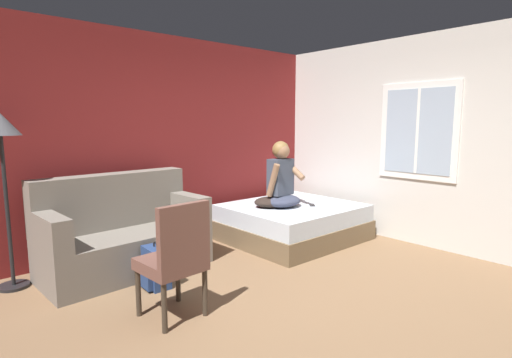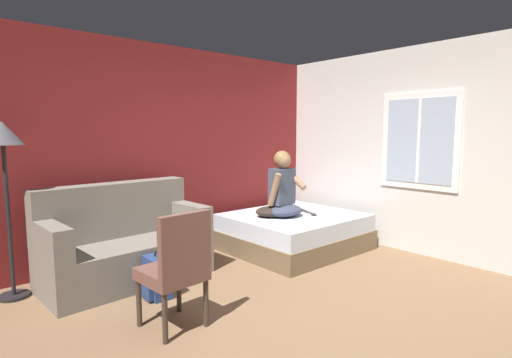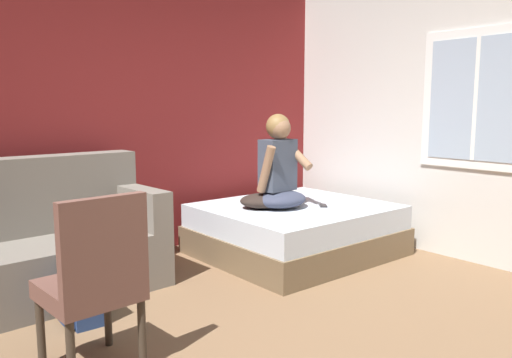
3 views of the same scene
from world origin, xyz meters
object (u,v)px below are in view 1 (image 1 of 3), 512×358
side_chair (175,256)px  cell_phone (312,205)px  person_seated (282,180)px  couch (123,235)px  throw_pillow (272,202)px  backpack (155,268)px  bed (292,222)px  floor_lamp (1,141)px

side_chair → cell_phone: bearing=16.4°
person_seated → cell_phone: 0.55m
side_chair → couch: bearing=84.5°
throw_pillow → person_seated: bearing=-26.9°
couch → cell_phone: 2.48m
person_seated → cell_phone: bearing=-32.1°
backpack → cell_phone: size_ratio=3.18×
bed → throw_pillow: size_ratio=3.57×
side_chair → backpack: side_chair is taller
side_chair → backpack: 0.79m
bed → cell_phone: 0.36m
cell_phone → floor_lamp: 3.65m
couch → side_chair: (-0.13, -1.35, 0.14)m
bed → person_seated: size_ratio=1.96×
couch → backpack: (0.04, -0.66, -0.20)m
side_chair → throw_pillow: (2.05, 1.03, 0.02)m
bed → backpack: bed is taller
person_seated → throw_pillow: 0.32m
backpack → throw_pillow: size_ratio=0.95×
couch → side_chair: couch is taller
side_chair → person_seated: bearing=24.1°
cell_phone → floor_lamp: floor_lamp is taller
side_chair → floor_lamp: bearing=118.9°
bed → cell_phone: size_ratio=11.90×
backpack → cell_phone: cell_phone is taller
couch → throw_pillow: size_ratio=3.62×
couch → floor_lamp: (-1.01, 0.25, 1.04)m
couch → floor_lamp: bearing=166.3°
bed → side_chair: (-2.36, -0.95, 0.30)m
couch → floor_lamp: 1.47m
bed → couch: couch is taller
cell_phone → floor_lamp: (-3.41, 0.86, 0.94)m
couch → person_seated: person_seated is taller
couch → cell_phone: (2.40, -0.61, 0.09)m
couch → throw_pillow: bearing=-9.5°
throw_pillow → bed: bearing=-15.1°
cell_phone → side_chair: bearing=56.6°
bed → person_seated: person_seated is taller
throw_pillow → floor_lamp: 3.11m
couch → floor_lamp: floor_lamp is taller
couch → cell_phone: bearing=-14.3°
couch → backpack: bearing=-86.9°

